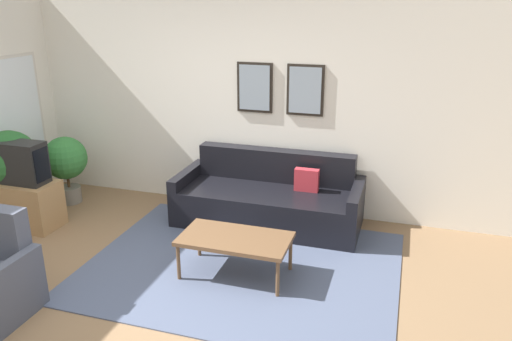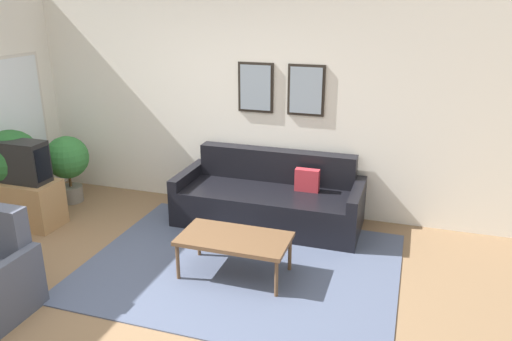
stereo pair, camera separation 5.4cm
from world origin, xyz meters
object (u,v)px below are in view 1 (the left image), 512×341
(couch, at_px, (269,200))
(coffee_table, at_px, (235,240))
(potted_plant_tall, at_px, (10,163))
(tv, at_px, (21,163))

(couch, bearing_deg, coffee_table, -89.07)
(potted_plant_tall, bearing_deg, tv, -25.13)
(couch, xyz_separation_m, potted_plant_tall, (-2.97, -0.81, 0.43))
(couch, height_order, coffee_table, couch)
(couch, height_order, potted_plant_tall, potted_plant_tall)
(potted_plant_tall, bearing_deg, coffee_table, -8.72)
(tv, xyz_separation_m, potted_plant_tall, (-0.28, 0.13, -0.07))
(couch, distance_m, potted_plant_tall, 3.11)
(couch, distance_m, tv, 2.89)
(tv, bearing_deg, couch, 19.29)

